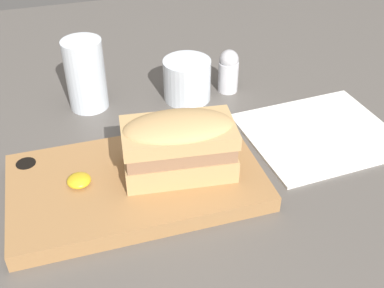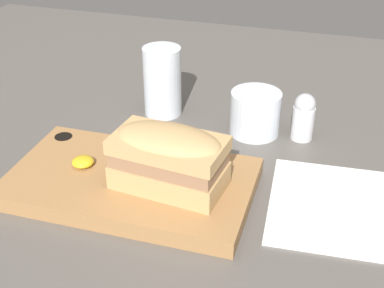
# 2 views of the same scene
# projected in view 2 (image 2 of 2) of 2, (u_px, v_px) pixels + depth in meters

# --- Properties ---
(dining_table) EXTENTS (1.43, 1.28, 0.02)m
(dining_table) POSITION_uv_depth(u_px,v_px,m) (196.00, 182.00, 0.74)
(dining_table) COLOR #56514C
(dining_table) RESTS_ON ground
(serving_board) EXTENTS (0.32, 0.18, 0.02)m
(serving_board) POSITION_uv_depth(u_px,v_px,m) (131.00, 182.00, 0.70)
(serving_board) COLOR #9E7042
(serving_board) RESTS_ON dining_table
(sandwich) EXTENTS (0.15, 0.09, 0.08)m
(sandwich) POSITION_uv_depth(u_px,v_px,m) (169.00, 156.00, 0.66)
(sandwich) COLOR tan
(sandwich) RESTS_ON serving_board
(mustard_dollop) EXTENTS (0.03, 0.03, 0.01)m
(mustard_dollop) POSITION_uv_depth(u_px,v_px,m) (83.00, 162.00, 0.71)
(mustard_dollop) COLOR gold
(mustard_dollop) RESTS_ON serving_board
(water_glass) EXTENTS (0.06, 0.06, 0.11)m
(water_glass) POSITION_uv_depth(u_px,v_px,m) (163.00, 86.00, 0.87)
(water_glass) COLOR silver
(water_glass) RESTS_ON dining_table
(wine_glass) EXTENTS (0.08, 0.08, 0.07)m
(wine_glass) POSITION_uv_depth(u_px,v_px,m) (255.00, 114.00, 0.82)
(wine_glass) COLOR silver
(wine_glass) RESTS_ON dining_table
(napkin) EXTENTS (0.22, 0.20, 0.00)m
(napkin) POSITION_uv_depth(u_px,v_px,m) (355.00, 209.00, 0.67)
(napkin) COLOR white
(napkin) RESTS_ON dining_table
(salt_shaker) EXTENTS (0.03, 0.03, 0.07)m
(salt_shaker) POSITION_uv_depth(u_px,v_px,m) (304.00, 116.00, 0.81)
(salt_shaker) COLOR silver
(salt_shaker) RESTS_ON dining_table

